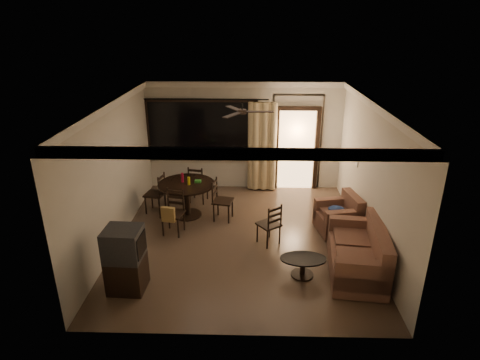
{
  "coord_description": "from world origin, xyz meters",
  "views": [
    {
      "loc": [
        0.16,
        -7.26,
        4.23
      ],
      "look_at": [
        -0.04,
        0.2,
        1.22
      ],
      "focal_mm": 30.0,
      "sensor_mm": 36.0,
      "label": 1
    }
  ],
  "objects_px": {
    "dining_table": "(187,190)",
    "dining_chair_west": "(156,201)",
    "dining_chair_east": "(223,208)",
    "tv_cabinet": "(126,260)",
    "coffee_table": "(303,264)",
    "sofa": "(360,255)",
    "dining_chair_north": "(198,191)",
    "dining_chair_south": "(173,220)",
    "side_chair": "(269,232)",
    "armchair": "(340,217)"
  },
  "relations": [
    {
      "from": "dining_chair_south",
      "to": "dining_chair_east",
      "type": "bearing_deg",
      "value": 45.7
    },
    {
      "from": "dining_chair_north",
      "to": "side_chair",
      "type": "bearing_deg",
      "value": 141.86
    },
    {
      "from": "sofa",
      "to": "armchair",
      "type": "height_order",
      "value": "sofa"
    },
    {
      "from": "dining_table",
      "to": "dining_chair_west",
      "type": "bearing_deg",
      "value": 167.64
    },
    {
      "from": "dining_chair_west",
      "to": "tv_cabinet",
      "type": "bearing_deg",
      "value": 14.95
    },
    {
      "from": "dining_chair_east",
      "to": "side_chair",
      "type": "relative_size",
      "value": 1.06
    },
    {
      "from": "dining_chair_west",
      "to": "dining_chair_east",
      "type": "xyz_separation_m",
      "value": [
        1.58,
        -0.34,
        0.0
      ]
    },
    {
      "from": "dining_chair_north",
      "to": "tv_cabinet",
      "type": "relative_size",
      "value": 0.84
    },
    {
      "from": "armchair",
      "to": "coffee_table",
      "type": "bearing_deg",
      "value": -131.68
    },
    {
      "from": "dining_table",
      "to": "dining_chair_south",
      "type": "bearing_deg",
      "value": -101.7
    },
    {
      "from": "dining_chair_south",
      "to": "sofa",
      "type": "height_order",
      "value": "dining_chair_south"
    },
    {
      "from": "dining_chair_south",
      "to": "side_chair",
      "type": "distance_m",
      "value": 2.02
    },
    {
      "from": "sofa",
      "to": "tv_cabinet",
      "type": "bearing_deg",
      "value": -165.01
    },
    {
      "from": "dining_chair_south",
      "to": "sofa",
      "type": "bearing_deg",
      "value": -8.77
    },
    {
      "from": "dining_chair_north",
      "to": "coffee_table",
      "type": "bearing_deg",
      "value": 137.64
    },
    {
      "from": "armchair",
      "to": "dining_chair_south",
      "type": "bearing_deg",
      "value": 172.16
    },
    {
      "from": "dining_table",
      "to": "dining_chair_south",
      "type": "distance_m",
      "value": 0.92
    },
    {
      "from": "dining_chair_east",
      "to": "tv_cabinet",
      "type": "bearing_deg",
      "value": 162.71
    },
    {
      "from": "dining_chair_north",
      "to": "dining_chair_west",
      "type": "bearing_deg",
      "value": 44.77
    },
    {
      "from": "dining_chair_east",
      "to": "side_chair",
      "type": "height_order",
      "value": "dining_chair_east"
    },
    {
      "from": "dining_table",
      "to": "tv_cabinet",
      "type": "xyz_separation_m",
      "value": [
        -0.6,
        -2.73,
        -0.06
      ]
    },
    {
      "from": "dining_chair_east",
      "to": "dining_chair_south",
      "type": "relative_size",
      "value": 1.0
    },
    {
      "from": "dining_chair_east",
      "to": "dining_chair_north",
      "type": "bearing_deg",
      "value": 46.76
    },
    {
      "from": "dining_chair_west",
      "to": "armchair",
      "type": "distance_m",
      "value": 4.19
    },
    {
      "from": "dining_chair_south",
      "to": "side_chair",
      "type": "relative_size",
      "value": 1.06
    },
    {
      "from": "dining_chair_east",
      "to": "dining_chair_south",
      "type": "bearing_deg",
      "value": 135.7
    },
    {
      "from": "tv_cabinet",
      "to": "sofa",
      "type": "distance_m",
      "value": 4.03
    },
    {
      "from": "coffee_table",
      "to": "dining_chair_west",
      "type": "bearing_deg",
      "value": 142.09
    },
    {
      "from": "coffee_table",
      "to": "sofa",
      "type": "bearing_deg",
      "value": 6.39
    },
    {
      "from": "dining_chair_west",
      "to": "dining_chair_east",
      "type": "height_order",
      "value": "same"
    },
    {
      "from": "dining_table",
      "to": "armchair",
      "type": "height_order",
      "value": "dining_table"
    },
    {
      "from": "dining_chair_east",
      "to": "sofa",
      "type": "relative_size",
      "value": 0.53
    },
    {
      "from": "dining_table",
      "to": "coffee_table",
      "type": "xyz_separation_m",
      "value": [
        2.37,
        -2.28,
        -0.39
      ]
    },
    {
      "from": "dining_chair_south",
      "to": "sofa",
      "type": "distance_m",
      "value": 3.8
    },
    {
      "from": "coffee_table",
      "to": "side_chair",
      "type": "xyz_separation_m",
      "value": [
        -0.55,
        1.08,
        0.03
      ]
    },
    {
      "from": "tv_cabinet",
      "to": "armchair",
      "type": "bearing_deg",
      "value": 30.58
    },
    {
      "from": "dining_table",
      "to": "dining_chair_east",
      "type": "bearing_deg",
      "value": -11.67
    },
    {
      "from": "tv_cabinet",
      "to": "sofa",
      "type": "relative_size",
      "value": 0.64
    },
    {
      "from": "dining_chair_west",
      "to": "sofa",
      "type": "bearing_deg",
      "value": 72.3
    },
    {
      "from": "dining_chair_south",
      "to": "dining_chair_north",
      "type": "relative_size",
      "value": 1.0
    },
    {
      "from": "dining_chair_west",
      "to": "coffee_table",
      "type": "distance_m",
      "value": 3.98
    },
    {
      "from": "dining_chair_south",
      "to": "dining_chair_north",
      "type": "height_order",
      "value": "same"
    },
    {
      "from": "coffee_table",
      "to": "dining_table",
      "type": "bearing_deg",
      "value": 136.19
    },
    {
      "from": "dining_table",
      "to": "coffee_table",
      "type": "height_order",
      "value": "dining_table"
    },
    {
      "from": "tv_cabinet",
      "to": "sofa",
      "type": "xyz_separation_m",
      "value": [
        3.98,
        0.57,
        -0.21
      ]
    },
    {
      "from": "armchair",
      "to": "dining_chair_east",
      "type": "bearing_deg",
      "value": 158.25
    },
    {
      "from": "dining_chair_north",
      "to": "coffee_table",
      "type": "height_order",
      "value": "dining_chair_north"
    },
    {
      "from": "dining_table",
      "to": "dining_chair_north",
      "type": "distance_m",
      "value": 0.86
    },
    {
      "from": "dining_chair_west",
      "to": "dining_chair_north",
      "type": "distance_m",
      "value": 1.1
    },
    {
      "from": "tv_cabinet",
      "to": "dining_chair_west",
      "type": "bearing_deg",
      "value": 96.09
    }
  ]
}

